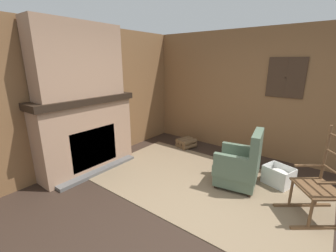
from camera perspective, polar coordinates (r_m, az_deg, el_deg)
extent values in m
plane|color=#2D2119|center=(3.20, 7.38, -22.13)|extent=(14.00, 14.00, 0.00)
cube|color=brown|center=(4.47, -22.51, 6.36)|extent=(0.06, 5.78, 2.62)
cube|color=brown|center=(5.02, 23.30, 7.23)|extent=(5.78, 0.06, 2.62)
cube|color=#382619|center=(4.87, 27.74, 10.81)|extent=(0.66, 0.02, 0.75)
cube|color=silver|center=(4.88, 27.76, 10.81)|extent=(0.62, 0.01, 0.71)
cube|color=#382619|center=(4.87, 27.74, 10.81)|extent=(0.02, 0.02, 0.71)
cube|color=#382619|center=(4.87, 27.74, 10.81)|extent=(0.62, 0.02, 0.02)
cube|color=#9E7A60|center=(4.41, -19.89, -2.61)|extent=(0.45, 1.76, 1.26)
cube|color=black|center=(4.32, -18.35, -5.09)|extent=(0.08, 0.92, 0.71)
cube|color=#565451|center=(4.40, -16.93, -10.85)|extent=(0.16, 1.59, 0.06)
cube|color=black|center=(4.25, -20.77, 6.17)|extent=(0.55, 1.86, 0.11)
cube|color=#9E7A60|center=(4.20, -21.70, 15.19)|extent=(0.39, 1.55, 1.23)
cube|color=#7A664C|center=(3.94, 8.33, -14.02)|extent=(3.67, 2.19, 0.01)
cube|color=#516651|center=(3.92, 16.85, -11.90)|extent=(0.70, 0.68, 0.24)
cube|color=#516651|center=(3.85, 17.04, -9.92)|extent=(0.74, 0.72, 0.18)
cube|color=#516651|center=(3.68, 21.52, -5.48)|extent=(0.22, 0.63, 0.54)
cube|color=#516651|center=(3.54, 16.15, -8.83)|extent=(0.59, 0.19, 0.20)
cube|color=#516651|center=(4.02, 17.70, -5.91)|extent=(0.59, 0.19, 0.20)
cylinder|color=#332319|center=(3.82, 12.00, -14.84)|extent=(0.06, 0.06, 0.06)
cylinder|color=#332319|center=(4.24, 13.86, -11.66)|extent=(0.06, 0.06, 0.06)
cylinder|color=#332319|center=(3.75, 19.92, -16.19)|extent=(0.06, 0.06, 0.06)
cylinder|color=#332319|center=(4.18, 20.91, -12.78)|extent=(0.06, 0.06, 0.06)
cube|color=brown|center=(3.55, 34.63, -20.50)|extent=(0.66, 0.52, 0.04)
cube|color=brown|center=(3.84, 30.82, -16.93)|extent=(0.66, 0.52, 0.04)
cylinder|color=brown|center=(3.34, 32.51, -18.18)|extent=(0.05, 0.05, 0.38)
cylinder|color=brown|center=(3.65, 28.75, -14.56)|extent=(0.05, 0.05, 0.38)
cylinder|color=brown|center=(3.84, 33.70, -13.82)|extent=(0.05, 0.05, 0.38)
cube|color=brown|center=(3.49, 33.67, -13.03)|extent=(0.66, 0.68, 0.02)
cylinder|color=brown|center=(3.61, 35.12, -5.78)|extent=(0.05, 0.05, 0.78)
cylinder|color=brown|center=(3.51, 36.76, -9.43)|extent=(0.28, 0.35, 0.03)
cube|color=brown|center=(3.25, 36.39, -11.53)|extent=(0.33, 0.27, 0.02)
cube|color=brown|center=(3.57, 32.25, -8.47)|extent=(0.33, 0.27, 0.02)
cylinder|color=brown|center=(5.46, 3.84, -4.45)|extent=(0.22, 0.40, 0.12)
cylinder|color=brown|center=(5.38, 4.64, -4.80)|extent=(0.22, 0.40, 0.12)
cylinder|color=brown|center=(5.29, 5.48, -5.16)|extent=(0.22, 0.40, 0.12)
cylinder|color=brown|center=(5.43, 3.85, -3.46)|extent=(0.22, 0.40, 0.12)
cylinder|color=brown|center=(5.34, 4.67, -3.80)|extent=(0.22, 0.40, 0.12)
cylinder|color=brown|center=(5.26, 5.51, -4.15)|extent=(0.22, 0.40, 0.12)
cube|color=white|center=(4.27, 25.97, -13.11)|extent=(0.51, 0.46, 0.01)
cube|color=white|center=(4.12, 28.67, -12.18)|extent=(0.12, 0.33, 0.32)
cube|color=white|center=(4.29, 23.89, -10.42)|extent=(0.12, 0.33, 0.32)
cube|color=white|center=(4.33, 27.37, -10.60)|extent=(0.40, 0.15, 0.32)
cube|color=white|center=(4.07, 25.00, -12.03)|extent=(0.40, 0.15, 0.32)
ellipsoid|color=white|center=(4.19, 26.25, -11.10)|extent=(0.40, 0.37, 0.19)
ellipsoid|color=#99B29E|center=(4.02, -27.90, 6.35)|extent=(0.12, 0.12, 0.10)
cylinder|color=white|center=(4.00, -28.18, 8.41)|extent=(0.07, 0.07, 0.19)
cube|color=brown|center=(4.46, -17.48, 8.39)|extent=(0.15, 0.21, 0.12)
cube|color=silver|center=(4.40, -16.88, 8.42)|extent=(0.01, 0.04, 0.02)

